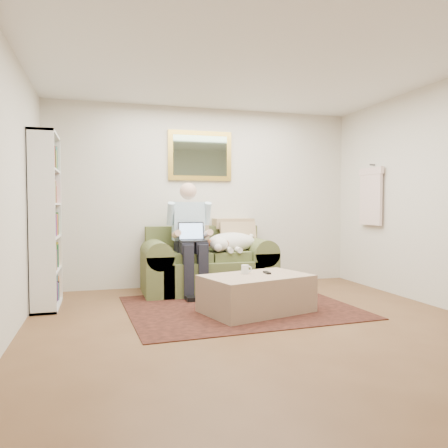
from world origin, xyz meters
name	(u,v)px	position (x,y,z in m)	size (l,w,h in m)	color
room_shell	(255,193)	(0.00, 0.35, 1.30)	(4.51, 5.00, 2.61)	brown
rug	(240,307)	(0.04, 0.97, 0.01)	(2.52, 2.02, 0.01)	black
sofa	(208,269)	(-0.08, 2.02, 0.30)	(1.76, 0.90, 1.06)	#606636
seated_man	(191,238)	(-0.35, 1.86, 0.74)	(0.58, 0.83, 1.48)	#8CBFD8
laptop	(192,236)	(-0.35, 1.79, 0.78)	(0.34, 0.27, 0.25)	black
sleeping_dog	(232,242)	(0.23, 1.93, 0.67)	(0.73, 0.46, 0.27)	white
ottoman	(256,294)	(0.15, 0.70, 0.21)	(1.13, 0.72, 0.41)	tan
coffee_mug	(245,269)	(0.06, 0.83, 0.46)	(0.08, 0.08, 0.10)	white
tv_remote	(267,273)	(0.30, 0.78, 0.42)	(0.05, 0.15, 0.02)	black
bookshelf	(46,221)	(-2.10, 1.60, 1.00)	(0.28, 0.80, 2.00)	white
wall_mirror	(200,156)	(-0.08, 2.47, 1.90)	(0.94, 0.04, 0.72)	gold
hanging_shirt	(371,193)	(2.19, 1.60, 1.35)	(0.06, 0.52, 0.90)	#FDDCD1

